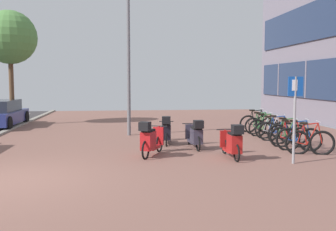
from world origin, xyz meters
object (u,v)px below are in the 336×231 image
(scooter_near, at_px, (233,143))
(bicycle_rack_00, at_px, (310,142))
(scooter_far, at_px, (166,131))
(parking_sign, at_px, (295,110))
(bicycle_rack_04, at_px, (278,131))
(lamp_post, at_px, (128,43))
(bicycle_rack_07, at_px, (261,126))
(scooter_mid, at_px, (195,135))
(bicycle_rack_01, at_px, (299,139))
(bicycle_rack_03, at_px, (288,134))
(scooter_extra, at_px, (150,140))
(bicycle_rack_02, at_px, (290,137))
(street_tree, at_px, (10,38))
(bicycle_rack_08, at_px, (256,123))
(bicycle_rack_06, at_px, (265,128))
(bicycle_rack_05, at_px, (272,130))

(scooter_near, bearing_deg, bicycle_rack_00, 9.07)
(scooter_far, height_order, parking_sign, parking_sign)
(bicycle_rack_04, xyz_separation_m, lamp_post, (-5.28, 2.14, 3.27))
(bicycle_rack_07, height_order, scooter_mid, scooter_mid)
(scooter_near, height_order, scooter_mid, scooter_near)
(bicycle_rack_01, bearing_deg, scooter_near, -156.94)
(bicycle_rack_03, height_order, scooter_extra, scooter_extra)
(bicycle_rack_02, relative_size, scooter_far, 0.72)
(street_tree, bearing_deg, scooter_far, -43.66)
(bicycle_rack_01, distance_m, bicycle_rack_04, 1.90)
(scooter_near, bearing_deg, scooter_far, 120.01)
(bicycle_rack_08, height_order, scooter_far, same)
(bicycle_rack_06, bearing_deg, scooter_near, -120.83)
(bicycle_rack_06, bearing_deg, lamp_post, 170.66)
(bicycle_rack_08, bearing_deg, lamp_post, -175.74)
(bicycle_rack_02, distance_m, scooter_mid, 3.14)
(bicycle_rack_00, height_order, bicycle_rack_05, bicycle_rack_00)
(bicycle_rack_07, xyz_separation_m, scooter_extra, (-4.79, -4.21, 0.14))
(bicycle_rack_08, xyz_separation_m, scooter_extra, (-4.82, -4.85, 0.12))
(bicycle_rack_07, height_order, parking_sign, parking_sign)
(bicycle_rack_00, xyz_separation_m, scooter_mid, (-3.17, 1.31, 0.08))
(bicycle_rack_05, distance_m, scooter_mid, 3.75)
(bicycle_rack_01, distance_m, bicycle_rack_06, 3.17)
(bicycle_rack_08, bearing_deg, scooter_far, -146.17)
(bicycle_rack_02, distance_m, bicycle_rack_07, 3.17)
(bicycle_rack_04, distance_m, scooter_extra, 5.27)
(bicycle_rack_02, distance_m, bicycle_rack_06, 2.54)
(scooter_extra, distance_m, street_tree, 11.14)
(bicycle_rack_05, xyz_separation_m, bicycle_rack_06, (-0.02, 0.63, 0.01))
(bicycle_rack_08, height_order, parking_sign, parking_sign)
(scooter_mid, bearing_deg, bicycle_rack_04, 20.82)
(lamp_post, bearing_deg, bicycle_rack_03, -27.27)
(bicycle_rack_02, bearing_deg, bicycle_rack_00, -88.33)
(scooter_extra, bearing_deg, parking_sign, -21.00)
(bicycle_rack_04, height_order, parking_sign, parking_sign)
(bicycle_rack_01, xyz_separation_m, bicycle_rack_04, (0.10, 1.90, -0.01))
(bicycle_rack_01, relative_size, lamp_post, 0.21)
(lamp_post, bearing_deg, parking_sign, -54.37)
(scooter_near, bearing_deg, bicycle_rack_01, 23.06)
(bicycle_rack_02, relative_size, bicycle_rack_07, 0.99)
(scooter_far, bearing_deg, parking_sign, -49.56)
(bicycle_rack_04, xyz_separation_m, bicycle_rack_08, (0.08, 2.54, 0.01))
(scooter_far, bearing_deg, bicycle_rack_02, -14.66)
(bicycle_rack_06, relative_size, scooter_mid, 0.74)
(scooter_mid, relative_size, lamp_post, 0.27)
(scooter_far, height_order, scooter_extra, scooter_extra)
(bicycle_rack_08, xyz_separation_m, street_tree, (-10.92, 3.71, 3.84))
(bicycle_rack_06, xyz_separation_m, lamp_post, (-5.28, 0.87, 3.28))
(bicycle_rack_08, distance_m, scooter_near, 6.04)
(bicycle_rack_03, height_order, scooter_mid, scooter_mid)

